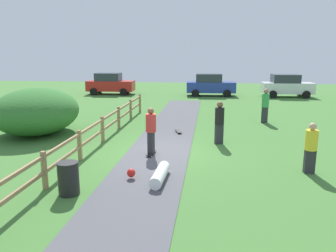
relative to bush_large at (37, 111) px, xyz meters
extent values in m
plane|color=#427533|center=(6.06, -2.26, -1.07)|extent=(60.00, 60.00, 0.00)
cube|color=#515156|center=(6.06, -2.26, -1.06)|extent=(2.40, 28.00, 0.02)
cube|color=#997A51|center=(3.46, -6.12, -0.52)|extent=(0.12, 0.12, 1.10)
cube|color=#997A51|center=(3.46, -3.55, -0.52)|extent=(0.12, 0.12, 1.10)
cube|color=#997A51|center=(3.46, -0.98, -0.52)|extent=(0.12, 0.12, 1.10)
cube|color=#997A51|center=(3.46, 1.60, -0.52)|extent=(0.12, 0.12, 1.10)
cube|color=#997A51|center=(3.46, 4.17, -0.52)|extent=(0.12, 0.12, 1.10)
cube|color=#997A51|center=(3.46, 6.74, -0.52)|extent=(0.12, 0.12, 1.10)
cube|color=#997A51|center=(3.46, -2.26, -0.57)|extent=(0.08, 18.00, 0.09)
cube|color=#997A51|center=(3.46, -2.26, -0.12)|extent=(0.08, 18.00, 0.09)
ellipsoid|color=#33702D|center=(0.00, 0.00, 0.00)|extent=(3.72, 4.46, 2.15)
cylinder|color=black|center=(4.26, -6.37, -0.62)|extent=(0.56, 0.56, 0.90)
cube|color=black|center=(5.85, -2.62, -0.98)|extent=(0.28, 0.82, 0.02)
cylinder|color=silver|center=(5.80, -2.33, -1.02)|extent=(0.04, 0.06, 0.06)
cylinder|color=silver|center=(5.95, -2.34, -1.02)|extent=(0.04, 0.06, 0.06)
cylinder|color=silver|center=(5.74, -2.89, -1.02)|extent=(0.04, 0.06, 0.06)
cylinder|color=silver|center=(5.89, -2.90, -1.02)|extent=(0.04, 0.06, 0.06)
cube|color=#2D2D33|center=(5.85, -2.62, -0.57)|extent=(0.23, 0.34, 0.79)
cylinder|color=red|center=(5.85, -2.62, 0.15)|extent=(0.42, 0.42, 0.66)
sphere|color=brown|center=(5.85, -2.62, 0.60)|extent=(0.24, 0.24, 0.24)
cylinder|color=white|center=(6.55, -5.13, -0.87)|extent=(0.42, 1.55, 0.36)
sphere|color=red|center=(5.67, -5.09, -0.87)|extent=(0.26, 0.26, 0.26)
cube|color=black|center=(6.52, 1.02, -0.98)|extent=(0.41, 0.82, 0.02)
cylinder|color=silver|center=(6.37, 1.26, -1.02)|extent=(0.05, 0.07, 0.06)
cylinder|color=silver|center=(6.51, 1.31, -1.02)|extent=(0.05, 0.07, 0.06)
cylinder|color=silver|center=(6.52, 0.73, -1.02)|extent=(0.05, 0.07, 0.06)
cylinder|color=silver|center=(6.67, 0.77, -1.02)|extent=(0.05, 0.07, 0.06)
cube|color=#2D2D33|center=(10.93, 3.94, -0.64)|extent=(0.36, 0.37, 0.86)
cylinder|color=green|center=(10.93, 3.94, 0.15)|extent=(0.54, 0.54, 0.72)
sphere|color=#9E704C|center=(10.93, 3.94, 0.64)|extent=(0.26, 0.26, 0.26)
cube|color=#2D2D33|center=(11.14, -3.86, -0.69)|extent=(0.33, 0.21, 0.76)
cylinder|color=yellow|center=(11.14, -3.86, 0.01)|extent=(0.40, 0.40, 0.63)
sphere|color=tan|center=(11.14, -3.86, 0.44)|extent=(0.23, 0.23, 0.23)
cube|color=#2D2D33|center=(8.38, -0.70, -0.66)|extent=(0.37, 0.31, 0.84)
cylinder|color=black|center=(8.38, -0.70, 0.11)|extent=(0.50, 0.50, 0.70)
sphere|color=brown|center=(8.38, -0.70, 0.59)|extent=(0.25, 0.25, 0.25)
cube|color=#283D99|center=(8.02, 15.16, -0.30)|extent=(4.29, 1.94, 0.90)
cube|color=#2D333D|center=(7.82, 15.15, 0.50)|extent=(2.29, 1.69, 0.70)
cylinder|color=black|center=(9.31, 16.12, -0.75)|extent=(0.65, 0.28, 0.64)
cylinder|color=black|center=(9.42, 14.36, -0.75)|extent=(0.65, 0.28, 0.64)
cylinder|color=black|center=(6.62, 15.96, -0.75)|extent=(0.65, 0.28, 0.64)
cylinder|color=black|center=(6.72, 14.20, -0.75)|extent=(0.65, 0.28, 0.64)
cube|color=red|center=(-1.00, 15.16, -0.30)|extent=(4.25, 1.83, 0.90)
cube|color=#2D333D|center=(-1.20, 15.15, 0.50)|extent=(2.25, 1.63, 0.70)
cylinder|color=black|center=(0.33, 16.08, -0.75)|extent=(0.65, 0.26, 0.64)
cylinder|color=black|center=(0.38, 14.32, -0.75)|extent=(0.65, 0.26, 0.64)
cylinder|color=black|center=(-2.37, 16.00, -0.75)|extent=(0.65, 0.26, 0.64)
cylinder|color=black|center=(-2.32, 14.24, -0.75)|extent=(0.65, 0.26, 0.64)
cube|color=silver|center=(14.48, 15.16, -0.30)|extent=(4.28, 1.91, 0.90)
cube|color=#2D333D|center=(14.28, 15.15, 0.50)|extent=(2.28, 1.67, 0.70)
cylinder|color=black|center=(15.78, 16.11, -0.75)|extent=(0.65, 0.27, 0.64)
cylinder|color=black|center=(15.87, 14.35, -0.75)|extent=(0.65, 0.27, 0.64)
cylinder|color=black|center=(13.08, 15.97, -0.75)|extent=(0.65, 0.27, 0.64)
cylinder|color=black|center=(13.17, 14.21, -0.75)|extent=(0.65, 0.27, 0.64)
camera|label=1|loc=(7.96, -14.41, 2.68)|focal=35.82mm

